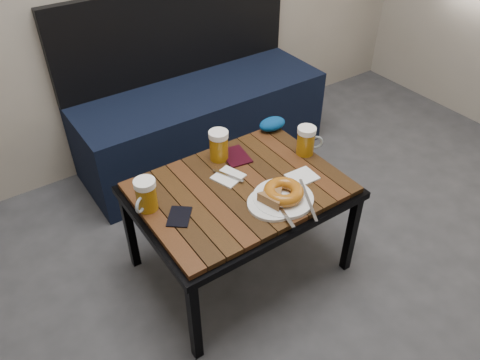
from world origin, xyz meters
TOP-DOWN VIEW (x-y plane):
  - bench at (0.28, 1.76)m, footprint 1.40×0.50m
  - cafe_table at (-0.02, 0.91)m, footprint 0.84×0.62m
  - beer_mug_left at (-0.39, 0.99)m, footprint 0.12×0.11m
  - beer_mug_centre at (0.01, 1.11)m, footprint 0.13×0.11m
  - beer_mug_right at (0.34, 0.93)m, footprint 0.12×0.10m
  - plate_pie at (0.01, 0.74)m, footprint 0.19×0.19m
  - plate_bagel at (0.06, 0.74)m, footprint 0.24×0.30m
  - napkin_left at (-0.03, 0.98)m, footprint 0.14×0.14m
  - napkin_right at (0.21, 0.81)m, footprint 0.12×0.10m
  - passport_navy at (-0.31, 0.88)m, footprint 0.13×0.14m
  - passport_burgundy at (0.07, 1.08)m, footprint 0.12×0.15m
  - knit_pouch at (0.34, 1.17)m, footprint 0.14×0.09m

SIDE VIEW (x-z plane):
  - bench at x=0.28m, z-range -0.20..0.75m
  - cafe_table at x=-0.02m, z-range 0.19..0.66m
  - passport_navy at x=-0.31m, z-range 0.47..0.48m
  - passport_burgundy at x=0.07m, z-range 0.47..0.48m
  - napkin_right at x=0.21m, z-range 0.47..0.48m
  - napkin_left at x=-0.03m, z-range 0.47..0.48m
  - plate_pie at x=0.01m, z-range 0.47..0.52m
  - plate_bagel at x=0.06m, z-range 0.47..0.53m
  - knit_pouch at x=0.34m, z-range 0.47..0.53m
  - beer_mug_right at x=0.34m, z-range 0.47..0.60m
  - beer_mug_left at x=-0.39m, z-range 0.47..0.60m
  - beer_mug_centre at x=0.01m, z-range 0.47..0.61m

